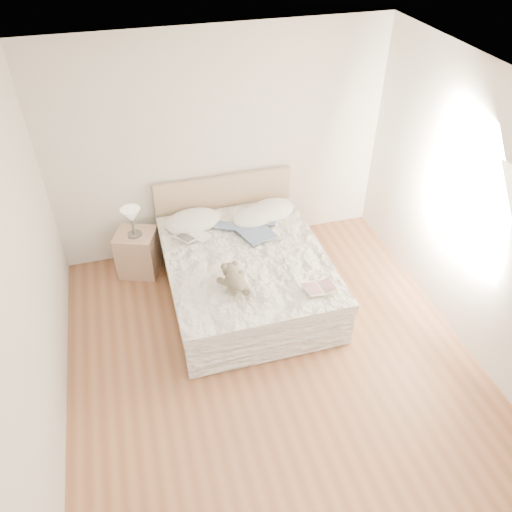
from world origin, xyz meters
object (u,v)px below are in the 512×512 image
object	(u,v)px
bed	(245,271)
childrens_book	(320,288)
teddy_bear	(235,287)
table_lamp	(131,217)
nightstand	(138,253)
photo_book	(193,237)

from	to	relation	value
bed	childrens_book	size ratio (longest dim) A/B	6.63
teddy_bear	table_lamp	bearing A→B (deg)	114.17
table_lamp	teddy_bear	size ratio (longest dim) A/B	0.97
nightstand	photo_book	xyz separation A→B (m)	(0.64, -0.35, 0.35)
bed	table_lamp	distance (m)	1.42
bed	nightstand	distance (m)	1.35
teddy_bear	nightstand	bearing A→B (deg)	113.76
bed	photo_book	xyz separation A→B (m)	(-0.50, 0.37, 0.32)
bed	teddy_bear	distance (m)	0.74
childrens_book	table_lamp	bearing A→B (deg)	133.28
bed	teddy_bear	world-z (taller)	bed
photo_book	teddy_bear	distance (m)	1.01
bed	childrens_book	xyz separation A→B (m)	(0.56, -0.82, 0.32)
teddy_bear	bed	bearing A→B (deg)	57.45
photo_book	bed	bearing A→B (deg)	-72.28
nightstand	table_lamp	distance (m)	0.54
table_lamp	childrens_book	bearing A→B (deg)	-41.63
photo_book	nightstand	bearing A→B (deg)	115.02
bed	photo_book	distance (m)	0.70
photo_book	childrens_book	world-z (taller)	photo_book
table_lamp	teddy_bear	distance (m)	1.58
childrens_book	teddy_bear	bearing A→B (deg)	160.22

